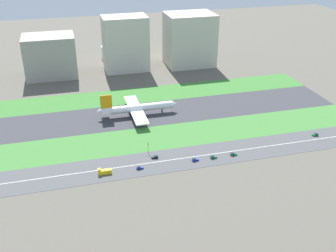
# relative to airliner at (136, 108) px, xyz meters

# --- Properties ---
(ground_plane) EXTENTS (800.00, 800.00, 0.00)m
(ground_plane) POSITION_rel_airliner_xyz_m (26.35, -0.00, -6.23)
(ground_plane) COLOR #5B564C
(runway) EXTENTS (280.00, 46.00, 0.10)m
(runway) POSITION_rel_airliner_xyz_m (26.35, -0.00, -6.18)
(runway) COLOR #38383D
(runway) RESTS_ON ground_plane
(grass_median_north) EXTENTS (280.00, 36.00, 0.10)m
(grass_median_north) POSITION_rel_airliner_xyz_m (26.35, 41.00, -6.18)
(grass_median_north) COLOR #3D7A33
(grass_median_north) RESTS_ON ground_plane
(grass_median_south) EXTENTS (280.00, 36.00, 0.10)m
(grass_median_south) POSITION_rel_airliner_xyz_m (26.35, -41.00, -6.18)
(grass_median_south) COLOR #427F38
(grass_median_south) RESTS_ON ground_plane
(highway) EXTENTS (280.00, 28.00, 0.10)m
(highway) POSITION_rel_airliner_xyz_m (26.35, -73.00, -6.18)
(highway) COLOR #4C4C4F
(highway) RESTS_ON ground_plane
(highway_centerline) EXTENTS (266.00, 0.50, 0.01)m
(highway_centerline) POSITION_rel_airliner_xyz_m (26.35, -73.00, -6.13)
(highway_centerline) COLOR silver
(highway_centerline) RESTS_ON highway
(airliner) EXTENTS (65.00, 56.00, 19.70)m
(airliner) POSITION_rel_airliner_xyz_m (0.00, 0.00, 0.00)
(airliner) COLOR white
(airliner) RESTS_ON runway
(car_0) EXTENTS (4.40, 1.80, 2.00)m
(car_0) POSITION_rel_airliner_xyz_m (35.98, -78.00, -5.31)
(car_0) COLOR #19662D
(car_0) RESTS_ON highway
(car_5) EXTENTS (4.40, 1.80, 2.00)m
(car_5) POSITION_rel_airliner_xyz_m (118.67, -68.00, -5.31)
(car_5) COLOR #19662D
(car_5) RESTS_ON highway
(car_3) EXTENTS (4.40, 1.80, 2.00)m
(car_3) POSITION_rel_airliner_xyz_m (50.13, -78.00, -5.31)
(car_3) COLOR #19662D
(car_3) RESTS_ON highway
(car_4) EXTENTS (4.40, 1.80, 2.00)m
(car_4) POSITION_rel_airliner_xyz_m (-13.14, -78.00, -5.31)
(car_4) COLOR navy
(car_4) RESTS_ON highway
(car_1) EXTENTS (4.40, 1.80, 2.00)m
(car_1) POSITION_rel_airliner_xyz_m (23.39, -78.00, -5.31)
(car_1) COLOR navy
(car_1) RESTS_ON highway
(truck_0) EXTENTS (8.40, 2.50, 4.00)m
(truck_0) POSITION_rel_airliner_xyz_m (-35.13, -78.00, -4.56)
(truck_0) COLOR yellow
(truck_0) RESTS_ON highway
(car_2) EXTENTS (4.40, 1.80, 2.00)m
(car_2) POSITION_rel_airliner_xyz_m (-0.86, -68.00, -5.31)
(car_2) COLOR black
(car_2) RESTS_ON highway
(traffic_light) EXTENTS (0.36, 0.50, 7.20)m
(traffic_light) POSITION_rel_airliner_xyz_m (-3.59, -60.01, -1.94)
(traffic_light) COLOR #4C4C51
(traffic_light) RESTS_ON highway
(terminal_building) EXTENTS (49.34, 36.66, 40.94)m
(terminal_building) POSITION_rel_airliner_xyz_m (-63.65, 114.00, 14.24)
(terminal_building) COLOR #9E998E
(terminal_building) RESTS_ON ground_plane
(hangar_building) EXTENTS (44.86, 29.11, 55.37)m
(hangar_building) POSITION_rel_airliner_xyz_m (11.93, 114.00, 21.45)
(hangar_building) COLOR beige
(hangar_building) RESTS_ON ground_plane
(office_tower) EXTENTS (49.94, 39.22, 54.56)m
(office_tower) POSITION_rel_airliner_xyz_m (80.65, 114.00, 21.05)
(office_tower) COLOR beige
(office_tower) RESTS_ON ground_plane
(fuel_tank_west) EXTENTS (21.16, 21.16, 13.83)m
(fuel_tank_west) POSITION_rel_airliner_xyz_m (1.57, 159.00, 0.68)
(fuel_tank_west) COLOR silver
(fuel_tank_west) RESTS_ON ground_plane
(fuel_tank_centre) EXTENTS (16.72, 16.72, 13.54)m
(fuel_tank_centre) POSITION_rel_airliner_xyz_m (33.83, 159.00, 0.54)
(fuel_tank_centre) COLOR silver
(fuel_tank_centre) RESTS_ON ground_plane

